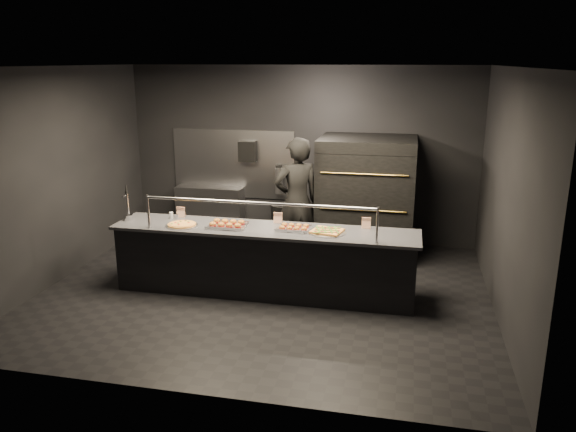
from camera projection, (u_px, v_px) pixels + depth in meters
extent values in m
plane|color=black|center=(265.00, 292.00, 7.70)|extent=(6.00, 6.00, 0.00)
plane|color=black|center=(262.00, 66.00, 6.89)|extent=(6.00, 6.00, 0.00)
cube|color=black|center=(300.00, 155.00, 9.65)|extent=(6.00, 0.04, 3.00)
cube|color=black|center=(192.00, 245.00, 4.94)|extent=(6.00, 0.04, 3.00)
cube|color=black|center=(58.00, 176.00, 7.90)|extent=(0.04, 5.00, 3.00)
cube|color=black|center=(507.00, 197.00, 6.69)|extent=(0.04, 5.00, 3.00)
cube|color=#99999E|center=(233.00, 164.00, 9.93)|extent=(2.20, 0.02, 1.20)
cube|color=black|center=(264.00, 262.00, 7.58)|extent=(4.00, 0.70, 0.88)
cube|color=#3A3A3F|center=(264.00, 230.00, 7.46)|extent=(4.10, 0.78, 0.04)
cylinder|color=#99999E|center=(148.00, 211.00, 7.41)|extent=(0.03, 0.03, 0.45)
cylinder|color=#99999E|center=(377.00, 225.00, 6.81)|extent=(0.03, 0.03, 0.45)
cylinder|color=#99999E|center=(258.00, 203.00, 7.06)|extent=(3.00, 0.04, 0.04)
cube|color=black|center=(365.00, 236.00, 9.17)|extent=(1.50, 1.15, 0.60)
cube|color=black|center=(366.00, 200.00, 9.00)|extent=(1.50, 1.20, 0.55)
cube|color=black|center=(367.00, 167.00, 8.86)|extent=(1.50, 1.20, 0.55)
cube|color=black|center=(368.00, 143.00, 8.76)|extent=(1.50, 1.20, 0.18)
cylinder|color=gold|center=(363.00, 210.00, 8.42)|extent=(1.30, 0.02, 0.02)
cylinder|color=gold|center=(364.00, 174.00, 8.27)|extent=(1.30, 0.02, 0.02)
cube|color=#99999E|center=(211.00, 211.00, 10.09)|extent=(1.20, 0.35, 0.90)
cube|color=black|center=(248.00, 151.00, 9.72)|extent=(0.30, 0.20, 0.35)
cylinder|color=#B2B2B7|center=(279.00, 181.00, 9.75)|extent=(0.14, 0.14, 0.45)
cube|color=black|center=(279.00, 167.00, 9.68)|extent=(0.10, 0.06, 0.06)
cylinder|color=silver|center=(128.00, 217.00, 7.82)|extent=(0.13, 0.13, 0.08)
cylinder|color=silver|center=(127.00, 206.00, 7.78)|extent=(0.05, 0.05, 0.34)
cylinder|color=silver|center=(124.00, 196.00, 7.66)|extent=(0.02, 0.09, 0.02)
cone|color=black|center=(126.00, 189.00, 7.71)|extent=(0.05, 0.05, 0.13)
cylinder|color=silver|center=(182.00, 225.00, 7.56)|extent=(0.44, 0.44, 0.01)
cylinder|color=gold|center=(182.00, 224.00, 7.56)|extent=(0.38, 0.38, 0.02)
cylinder|color=#F5B150|center=(182.00, 224.00, 7.55)|extent=(0.33, 0.33, 0.01)
cube|color=silver|center=(227.00, 226.00, 7.52)|extent=(0.55, 0.43, 0.02)
ellipsoid|color=#B46626|center=(213.00, 224.00, 7.47)|extent=(0.09, 0.09, 0.06)
ellipsoid|color=#B46626|center=(217.00, 220.00, 7.62)|extent=(0.09, 0.09, 0.06)
ellipsoid|color=#B46626|center=(221.00, 224.00, 7.44)|extent=(0.09, 0.09, 0.06)
ellipsoid|color=#B46626|center=(225.00, 221.00, 7.60)|extent=(0.09, 0.09, 0.06)
ellipsoid|color=#B46626|center=(229.00, 225.00, 7.42)|extent=(0.09, 0.09, 0.06)
ellipsoid|color=#B46626|center=(233.00, 221.00, 7.58)|extent=(0.09, 0.09, 0.06)
ellipsoid|color=#B46626|center=(238.00, 225.00, 7.40)|extent=(0.09, 0.09, 0.06)
ellipsoid|color=#B46626|center=(241.00, 222.00, 7.55)|extent=(0.09, 0.09, 0.06)
cube|color=silver|center=(294.00, 229.00, 7.39)|extent=(0.49, 0.41, 0.02)
ellipsoid|color=#B46626|center=(282.00, 227.00, 7.34)|extent=(0.08, 0.08, 0.05)
ellipsoid|color=#B46626|center=(284.00, 224.00, 7.47)|extent=(0.08, 0.08, 0.05)
ellipsoid|color=#B46626|center=(289.00, 228.00, 7.32)|extent=(0.08, 0.08, 0.05)
ellipsoid|color=#B46626|center=(292.00, 225.00, 7.45)|extent=(0.08, 0.08, 0.05)
ellipsoid|color=#B46626|center=(297.00, 228.00, 7.30)|extent=(0.08, 0.08, 0.05)
ellipsoid|color=#B46626|center=(299.00, 225.00, 7.43)|extent=(0.08, 0.08, 0.05)
ellipsoid|color=#B46626|center=(304.00, 229.00, 7.28)|extent=(0.08, 0.08, 0.05)
ellipsoid|color=#B46626|center=(306.00, 226.00, 7.41)|extent=(0.08, 0.08, 0.05)
cylinder|color=silver|center=(327.00, 232.00, 7.25)|extent=(0.48, 0.48, 0.01)
cube|color=gold|center=(327.00, 231.00, 7.25)|extent=(0.44, 0.41, 0.02)
cube|color=#F5B150|center=(327.00, 230.00, 7.25)|extent=(0.42, 0.39, 0.01)
cube|color=#4F9430|center=(327.00, 229.00, 7.24)|extent=(0.39, 0.36, 0.01)
cylinder|color=silver|center=(171.00, 215.00, 7.90)|extent=(0.05, 0.05, 0.09)
cylinder|color=silver|center=(177.00, 216.00, 7.89)|extent=(0.04, 0.04, 0.07)
cube|color=white|center=(181.00, 212.00, 7.96)|extent=(0.12, 0.04, 0.15)
cube|color=white|center=(278.00, 218.00, 7.67)|extent=(0.12, 0.04, 0.15)
cube|color=white|center=(366.00, 223.00, 7.43)|extent=(0.12, 0.04, 0.15)
cylinder|color=black|center=(283.00, 225.00, 9.59)|extent=(0.43, 0.43, 0.71)
imported|color=black|center=(297.00, 202.00, 8.57)|extent=(0.86, 0.77, 1.97)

